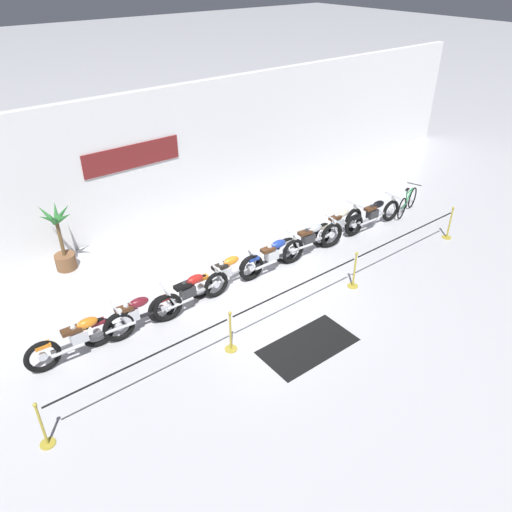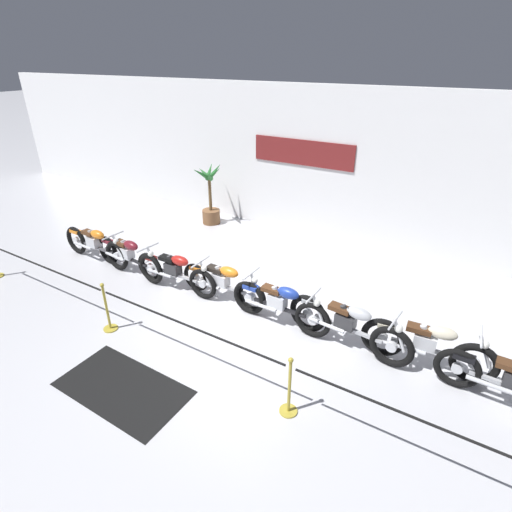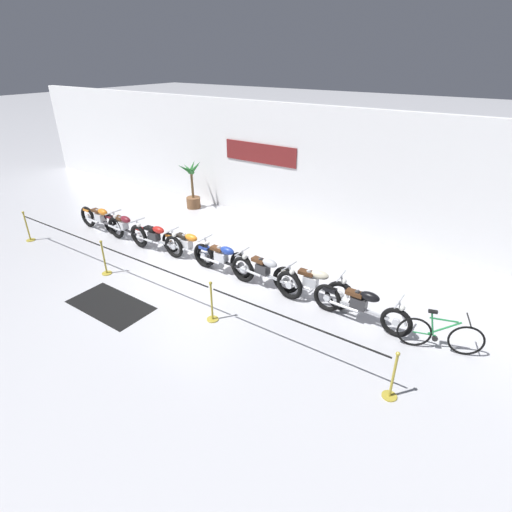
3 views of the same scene
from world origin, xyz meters
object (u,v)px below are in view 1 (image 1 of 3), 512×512
Objects in this scene: potted_palm_left_of_row at (62,244)px; stanchion_far_right at (449,228)px; stanchion_far_left at (252,312)px; motorcycle_silver_5 at (310,240)px; stanchion_mid_right at (354,275)px; motorcycle_black_7 at (373,215)px; floor_banner at (308,346)px; stanchion_mid_left at (231,337)px; motorcycle_orange_3 at (226,272)px; motorcycle_blue_4 at (273,256)px; motorcycle_red_2 at (190,292)px; motorcycle_cream_6 at (338,224)px; motorcycle_maroon_1 at (133,316)px; bicycle at (407,202)px; motorcycle_orange_0 at (82,338)px.

potted_palm_left_of_row is 1.82× the size of stanchion_far_right.
potted_palm_left_of_row is at bearing 112.19° from stanchion_far_left.
stanchion_far_right reaches higher than motorcycle_silver_5.
stanchion_mid_right is 4.24m from stanchion_far_right.
motorcycle_black_7 is at bearing 16.49° from stanchion_far_left.
potted_palm_left_of_row is at bearing 115.81° from floor_banner.
stanchion_far_left is at bearing 0.00° from stanchion_mid_left.
motorcycle_orange_3 is at bearing 70.50° from stanchion_far_left.
motorcycle_blue_4 reaches higher than floor_banner.
stanchion_mid_left reaches higher than motorcycle_blue_4.
motorcycle_cream_6 is (5.41, 0.23, 0.01)m from motorcycle_red_2.
motorcycle_maroon_1 is 1.00× the size of motorcycle_silver_5.
bicycle is at bearing -19.63° from potted_palm_left_of_row.
stanchion_mid_right is at bearing -44.57° from potted_palm_left_of_row.
motorcycle_maroon_1 is 6.92m from motorcycle_cream_6.
motorcycle_maroon_1 is at bearing -85.93° from potted_palm_left_of_row.
potted_palm_left_of_row is (-7.18, 3.46, 0.31)m from motorcycle_cream_6.
motorcycle_orange_0 reaches higher than motorcycle_blue_4.
motorcycle_red_2 is at bearing -171.45° from motorcycle_orange_3.
stanchion_far_left is at bearing -157.14° from motorcycle_cream_6.
motorcycle_red_2 is 1.04× the size of floor_banner.
motorcycle_silver_5 is 0.20× the size of stanchion_far_left.
floor_banner is at bearing -115.41° from motorcycle_blue_4.
floor_banner is (3.09, -6.51, -0.78)m from potted_palm_left_of_row.
stanchion_mid_right is at bearing -58.13° from motorcycle_blue_4.
motorcycle_cream_6 is at bearing 20.61° from stanchion_mid_left.
stanchion_mid_right is 2.74m from floor_banner.
motorcycle_red_2 is at bearing 0.09° from motorcycle_orange_0.
motorcycle_red_2 is 8.51m from bicycle.
motorcycle_orange_0 is 1.09× the size of motorcycle_cream_6.
motorcycle_black_7 is (4.09, -0.02, -0.01)m from motorcycle_blue_4.
stanchion_mid_right and stanchion_far_right have the same top height.
motorcycle_orange_3 is 0.90× the size of motorcycle_silver_5.
floor_banner is at bearing -64.93° from motorcycle_red_2.
motorcycle_maroon_1 reaches higher than motorcycle_red_2.
bicycle is (7.30, -0.15, -0.08)m from motorcycle_orange_3.
stanchion_far_right is (7.60, 0.00, -0.40)m from stanchion_far_left.
motorcycle_silver_5 is at bearing 0.63° from motorcycle_orange_0.
bicycle is 8.81m from stanchion_mid_left.
motorcycle_orange_0 is 2.31× the size of stanchion_far_right.
stanchion_far_right reaches higher than motorcycle_orange_3.
motorcycle_orange_3 is at bearing -49.72° from potted_palm_left_of_row.
potted_palm_left_of_row is (-8.54, 3.67, 0.32)m from motorcycle_black_7.
stanchion_mid_right is at bearing 0.00° from stanchion_far_left.
motorcycle_maroon_1 is 8.28m from motorcycle_black_7.
motorcycle_orange_3 is at bearing 178.79° from bicycle.
stanchion_mid_right is (5.35, -1.84, -0.12)m from motorcycle_maroon_1.
motorcycle_cream_6 reaches higher than floor_banner.
motorcycle_blue_4 is 0.90× the size of motorcycle_silver_5.
stanchion_far_right is at bearing 0.00° from stanchion_mid_left.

